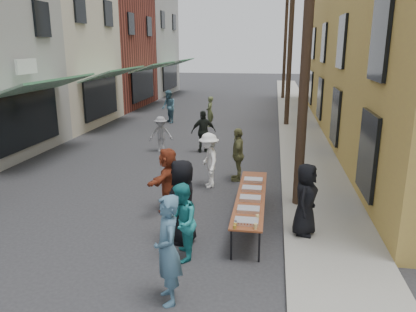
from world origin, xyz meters
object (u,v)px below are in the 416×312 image
(guest_front_a, at_px, (182,202))
(utility_pole_far, at_px, (285,44))
(serving_table, at_px, (251,197))
(catering_tray_sausage, at_px, (246,221))
(utility_pole_mid, at_px, (290,43))
(guest_front_c, at_px, (181,223))
(server, at_px, (306,199))
(utility_pole_near, at_px, (307,40))

(guest_front_a, bearing_deg, utility_pole_far, 167.83)
(utility_pole_far, bearing_deg, serving_table, -92.77)
(utility_pole_far, relative_size, catering_tray_sausage, 18.00)
(utility_pole_mid, bearing_deg, catering_tray_sausage, -94.68)
(guest_front_c, bearing_deg, serving_table, 136.23)
(utility_pole_far, height_order, serving_table, utility_pole_far)
(catering_tray_sausage, xyz_separation_m, server, (1.28, 1.07, 0.16))
(utility_pole_mid, distance_m, serving_table, 13.93)
(catering_tray_sausage, bearing_deg, utility_pole_mid, 85.32)
(utility_pole_far, distance_m, catering_tray_sausage, 27.28)
(utility_pole_near, xyz_separation_m, guest_front_a, (-2.70, -2.55, -3.53))
(serving_table, xyz_separation_m, server, (1.28, -0.58, 0.24))
(guest_front_c, height_order, server, server)
(serving_table, distance_m, catering_tray_sausage, 1.65)
(guest_front_c, distance_m, server, 2.97)
(utility_pole_far, relative_size, serving_table, 2.25)
(serving_table, bearing_deg, utility_pole_mid, 84.75)
(server, bearing_deg, utility_pole_far, 18.50)
(serving_table, distance_m, guest_front_a, 1.92)
(utility_pole_far, distance_m, server, 26.16)
(utility_pole_near, xyz_separation_m, catering_tray_sausage, (-1.23, -3.00, -3.71))
(serving_table, relative_size, catering_tray_sausage, 8.00)
(catering_tray_sausage, height_order, guest_front_c, guest_front_c)
(utility_pole_far, xyz_separation_m, guest_front_a, (-2.70, -26.55, -3.53))
(guest_front_a, distance_m, server, 2.82)
(utility_pole_mid, distance_m, catering_tray_sausage, 15.50)
(guest_front_c, bearing_deg, catering_tray_sausage, 94.70)
(catering_tray_sausage, bearing_deg, utility_pole_near, 67.73)
(serving_table, distance_m, server, 1.42)
(utility_pole_far, relative_size, guest_front_c, 5.40)
(utility_pole_far, xyz_separation_m, guest_front_c, (-2.54, -27.35, -3.67))
(utility_pole_far, bearing_deg, guest_front_a, -95.81)
(guest_front_a, bearing_deg, server, 96.48)
(catering_tray_sausage, bearing_deg, utility_pole_far, 87.40)
(utility_pole_near, distance_m, guest_front_c, 5.58)
(utility_pole_mid, relative_size, utility_pole_far, 1.00)
(utility_pole_near, height_order, utility_pole_far, same)
(serving_table, height_order, server, server)
(utility_pole_near, xyz_separation_m, utility_pole_mid, (0.00, 12.00, 0.00))
(utility_pole_near, relative_size, catering_tray_sausage, 18.00)
(catering_tray_sausage, bearing_deg, serving_table, 90.00)
(utility_pole_mid, bearing_deg, guest_front_c, -99.41)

